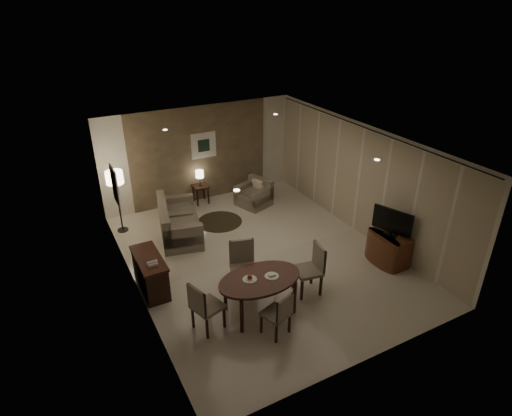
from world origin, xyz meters
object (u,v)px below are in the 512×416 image
chair_far (244,269)px  floor_lamp (118,202)px  dining_table (260,295)px  chair_near (276,313)px  chair_right (308,270)px  armchair (254,193)px  tv_cabinet (389,248)px  chair_left (208,306)px  console_desk (150,273)px  side_table (201,194)px  sofa (179,219)px

chair_far → floor_lamp: bearing=130.1°
dining_table → chair_far: size_ratio=1.49×
chair_near → chair_right: 1.35m
chair_right → armchair: size_ratio=1.24×
chair_near → floor_lamp: bearing=-90.7°
chair_near → floor_lamp: size_ratio=0.54×
tv_cabinet → armchair: size_ratio=1.09×
chair_right → chair_left: bearing=-80.4°
console_desk → chair_right: (2.71, -1.54, 0.14)m
chair_near → chair_left: bearing=-52.6°
dining_table → chair_right: bearing=3.8°
tv_cabinet → chair_right: size_ratio=0.88×
chair_far → floor_lamp: (-1.60, 3.63, 0.27)m
armchair → floor_lamp: 3.62m
console_desk → chair_left: (0.59, -1.58, 0.12)m
chair_near → side_table: bearing=-116.3°
armchair → sofa: bearing=-95.0°
tv_cabinet → chair_left: chair_left is taller
tv_cabinet → armchair: bearing=108.5°
chair_left → side_table: 5.14m
dining_table → tv_cabinet: bearing=2.0°
armchair → side_table: 1.51m
dining_table → chair_far: (0.00, 0.66, 0.16)m
chair_far → chair_left: chair_far is taller
side_table → chair_right: bearing=-85.6°
side_table → chair_left: bearing=-110.0°
dining_table → chair_far: chair_far is taller
console_desk → chair_far: (1.61, -0.96, 0.15)m
side_table → floor_lamp: 2.47m
armchair → floor_lamp: size_ratio=0.51×
chair_near → chair_right: chair_right is taller
chair_near → armchair: bearing=-131.8°
tv_cabinet → armchair: (-1.30, 3.90, 0.02)m
floor_lamp → tv_cabinet: bearing=-40.5°
dining_table → sofa: 3.43m
tv_cabinet → dining_table: size_ratio=0.57×
armchair → chair_right: bearing=-32.0°
armchair → side_table: bearing=-143.5°
chair_far → side_table: bearing=96.3°
sofa → side_table: (1.12, 1.45, -0.17)m
console_desk → chair_left: bearing=-69.6°
chair_right → floor_lamp: (-2.71, 4.22, 0.29)m
tv_cabinet → armchair: armchair is taller
console_desk → armchair: bearing=33.8°
tv_cabinet → sofa: 4.93m
chair_far → sofa: bearing=114.3°
chair_left → armchair: size_ratio=1.19×
chair_right → console_desk: bearing=-111.1°
tv_cabinet → side_table: size_ratio=1.72×
side_table → armchair: bearing=-34.1°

